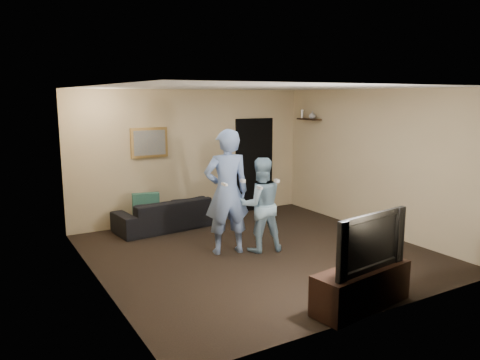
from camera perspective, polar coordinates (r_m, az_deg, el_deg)
ground at (r=7.59m, az=2.25°, el=-8.81°), size 5.00×5.00×0.00m
ceiling at (r=7.18m, az=2.40°, el=11.21°), size 5.00×5.00×0.04m
wall_back at (r=9.46m, az=-5.84°, el=3.03°), size 5.00×0.04×2.60m
wall_front at (r=5.38m, az=16.78°, el=-2.85°), size 5.00×0.04×2.60m
wall_left at (r=6.32m, az=-17.20°, el=-0.96°), size 0.04×5.00×2.60m
wall_right at (r=8.86m, az=16.11°, el=2.19°), size 0.04×5.00×2.60m
sofa at (r=8.96m, az=-8.83°, el=-4.05°), size 2.03×0.96×0.57m
throw_pillow at (r=8.77m, az=-11.39°, el=-3.13°), size 0.50×0.24×0.48m
painting_frame at (r=9.07m, az=-11.01°, el=4.50°), size 0.72×0.05×0.57m
painting_canvas at (r=9.05m, az=-10.95°, el=4.48°), size 0.62×0.01×0.47m
doorway at (r=10.15m, az=1.74°, el=1.86°), size 0.90×0.06×2.00m
light_switch at (r=9.81m, az=-1.25°, el=3.34°), size 0.08×0.02×0.12m
wall_shelf at (r=10.05m, az=8.41°, el=7.34°), size 0.20×0.60×0.03m
shelf_vase at (r=9.96m, az=8.81°, el=7.84°), size 0.15×0.15×0.15m
shelf_figurine at (r=10.23m, az=7.58°, el=8.00°), size 0.06×0.06×0.18m
tv_console at (r=5.83m, az=14.58°, el=-12.55°), size 1.39×0.62×0.48m
television at (r=5.64m, az=14.84°, el=-7.09°), size 1.19×0.32×0.68m
wii_player_left at (r=7.34m, az=-1.62°, el=-1.47°), size 0.81×0.62×1.98m
wii_player_right at (r=7.49m, az=2.49°, el=-3.02°), size 0.86×0.75×1.52m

